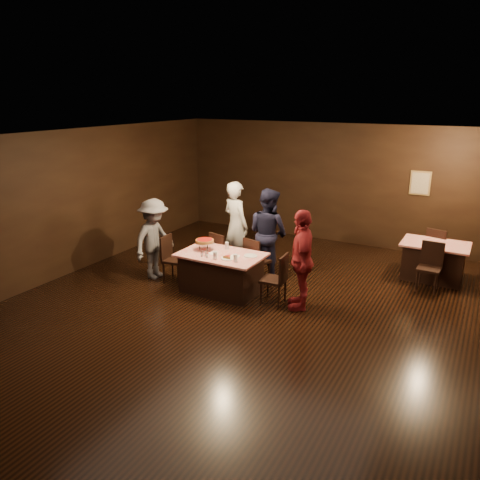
{
  "coord_description": "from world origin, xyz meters",
  "views": [
    {
      "loc": [
        3.69,
        -6.43,
        3.67
      ],
      "look_at": [
        -0.42,
        1.05,
        1.0
      ],
      "focal_mm": 35.0,
      "sensor_mm": 36.0,
      "label": 1
    }
  ],
  "objects_px": {
    "diner_white_jacket": "(236,226)",
    "diner_grey_knit": "(154,239)",
    "chair_end_left": "(175,259)",
    "glass_back": "(227,246)",
    "chair_end_right": "(273,279)",
    "glass_front_right": "(235,258)",
    "chair_back_near": "(429,268)",
    "pizza_stand": "(205,241)",
    "chair_far_right": "(258,260)",
    "chair_far_left": "(223,254)",
    "plate_empty": "(250,256)",
    "diner_navy_hoodie": "(268,233)",
    "chair_back_far": "(438,249)",
    "main_table": "(221,273)",
    "diner_red_shirt": "(302,260)",
    "glass_front_left": "(215,255)",
    "back_table": "(434,261)"
  },
  "relations": [
    {
      "from": "glass_front_right",
      "to": "glass_back",
      "type": "distance_m",
      "value": 0.74
    },
    {
      "from": "plate_empty",
      "to": "chair_far_right",
      "type": "bearing_deg",
      "value": 104.04
    },
    {
      "from": "back_table",
      "to": "diner_red_shirt",
      "type": "height_order",
      "value": "diner_red_shirt"
    },
    {
      "from": "diner_red_shirt",
      "to": "glass_back",
      "type": "relative_size",
      "value": 12.91
    },
    {
      "from": "glass_front_left",
      "to": "diner_red_shirt",
      "type": "bearing_deg",
      "value": 13.86
    },
    {
      "from": "chair_far_right",
      "to": "diner_red_shirt",
      "type": "xyz_separation_m",
      "value": [
        1.19,
        -0.67,
        0.43
      ]
    },
    {
      "from": "chair_end_right",
      "to": "glass_back",
      "type": "relative_size",
      "value": 6.79
    },
    {
      "from": "chair_back_near",
      "to": "diner_white_jacket",
      "type": "bearing_deg",
      "value": -167.38
    },
    {
      "from": "diner_white_jacket",
      "to": "plate_empty",
      "type": "height_order",
      "value": "diner_white_jacket"
    },
    {
      "from": "diner_navy_hoodie",
      "to": "main_table",
      "type": "bearing_deg",
      "value": 88.47
    },
    {
      "from": "chair_end_left",
      "to": "glass_front_right",
      "type": "distance_m",
      "value": 1.61
    },
    {
      "from": "diner_red_shirt",
      "to": "pizza_stand",
      "type": "height_order",
      "value": "diner_red_shirt"
    },
    {
      "from": "chair_back_near",
      "to": "chair_far_left",
      "type": "bearing_deg",
      "value": -160.42
    },
    {
      "from": "chair_end_left",
      "to": "glass_back",
      "type": "height_order",
      "value": "chair_end_left"
    },
    {
      "from": "glass_front_left",
      "to": "glass_front_right",
      "type": "bearing_deg",
      "value": 7.13
    },
    {
      "from": "diner_grey_knit",
      "to": "pizza_stand",
      "type": "height_order",
      "value": "diner_grey_knit"
    },
    {
      "from": "chair_end_right",
      "to": "diner_grey_knit",
      "type": "xyz_separation_m",
      "value": [
        -2.68,
        -0.02,
        0.36
      ]
    },
    {
      "from": "main_table",
      "to": "back_table",
      "type": "bearing_deg",
      "value": 37.31
    },
    {
      "from": "diner_red_shirt",
      "to": "chair_end_right",
      "type": "bearing_deg",
      "value": -104.43
    },
    {
      "from": "chair_back_near",
      "to": "glass_back",
      "type": "xyz_separation_m",
      "value": [
        -3.54,
        -1.66,
        0.37
      ]
    },
    {
      "from": "back_table",
      "to": "chair_end_left",
      "type": "xyz_separation_m",
      "value": [
        -4.59,
        -2.66,
        0.09
      ]
    },
    {
      "from": "chair_far_right",
      "to": "chair_back_far",
      "type": "distance_m",
      "value": 3.99
    },
    {
      "from": "chair_end_left",
      "to": "chair_end_right",
      "type": "relative_size",
      "value": 1.0
    },
    {
      "from": "chair_far_left",
      "to": "diner_grey_knit",
      "type": "xyz_separation_m",
      "value": [
        -1.18,
        -0.77,
        0.36
      ]
    },
    {
      "from": "chair_back_near",
      "to": "glass_front_left",
      "type": "relative_size",
      "value": 6.79
    },
    {
      "from": "pizza_stand",
      "to": "glass_back",
      "type": "distance_m",
      "value": 0.44
    },
    {
      "from": "diner_navy_hoodie",
      "to": "glass_back",
      "type": "bearing_deg",
      "value": 80.0
    },
    {
      "from": "diner_navy_hoodie",
      "to": "chair_far_right",
      "type": "bearing_deg",
      "value": 105.28
    },
    {
      "from": "chair_far_left",
      "to": "pizza_stand",
      "type": "xyz_separation_m",
      "value": [
        0.0,
        -0.7,
        0.48
      ]
    },
    {
      "from": "chair_far_left",
      "to": "glass_front_right",
      "type": "relative_size",
      "value": 6.79
    },
    {
      "from": "diner_white_jacket",
      "to": "diner_grey_knit",
      "type": "relative_size",
      "value": 1.15
    },
    {
      "from": "chair_far_right",
      "to": "chair_far_left",
      "type": "bearing_deg",
      "value": 13.84
    },
    {
      "from": "chair_far_left",
      "to": "diner_white_jacket",
      "type": "height_order",
      "value": "diner_white_jacket"
    },
    {
      "from": "main_table",
      "to": "chair_far_left",
      "type": "height_order",
      "value": "chair_far_left"
    },
    {
      "from": "chair_end_right",
      "to": "chair_back_near",
      "type": "distance_m",
      "value": 3.1
    },
    {
      "from": "diner_grey_knit",
      "to": "plate_empty",
      "type": "xyz_separation_m",
      "value": [
        2.13,
        0.17,
        -0.06
      ]
    },
    {
      "from": "diner_red_shirt",
      "to": "chair_end_left",
      "type": "bearing_deg",
      "value": -112.02
    },
    {
      "from": "pizza_stand",
      "to": "plate_empty",
      "type": "xyz_separation_m",
      "value": [
        0.95,
        0.1,
        -0.17
      ]
    },
    {
      "from": "chair_far_right",
      "to": "diner_red_shirt",
      "type": "relative_size",
      "value": 0.53
    },
    {
      "from": "main_table",
      "to": "chair_end_left",
      "type": "distance_m",
      "value": 1.1
    },
    {
      "from": "chair_end_right",
      "to": "glass_front_right",
      "type": "height_order",
      "value": "chair_end_right"
    },
    {
      "from": "diner_white_jacket",
      "to": "glass_front_right",
      "type": "height_order",
      "value": "diner_white_jacket"
    },
    {
      "from": "chair_end_right",
      "to": "diner_navy_hoodie",
      "type": "distance_m",
      "value": 1.44
    },
    {
      "from": "diner_grey_knit",
      "to": "diner_red_shirt",
      "type": "distance_m",
      "value": 3.18
    },
    {
      "from": "pizza_stand",
      "to": "glass_front_left",
      "type": "height_order",
      "value": "pizza_stand"
    },
    {
      "from": "chair_back_far",
      "to": "glass_front_right",
      "type": "relative_size",
      "value": 6.79
    },
    {
      "from": "chair_back_near",
      "to": "diner_grey_knit",
      "type": "height_order",
      "value": "diner_grey_knit"
    },
    {
      "from": "chair_end_right",
      "to": "chair_back_far",
      "type": "xyz_separation_m",
      "value": [
        2.39,
        3.26,
        0.0
      ]
    },
    {
      "from": "chair_far_left",
      "to": "glass_front_right",
      "type": "bearing_deg",
      "value": 145.14
    },
    {
      "from": "plate_empty",
      "to": "chair_far_left",
      "type": "bearing_deg",
      "value": 147.72
    }
  ]
}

